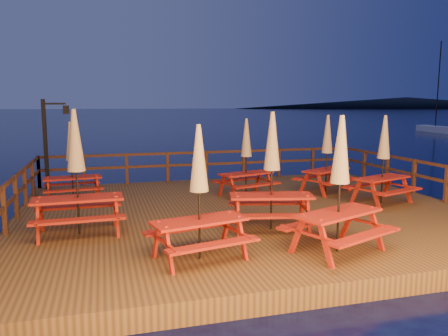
# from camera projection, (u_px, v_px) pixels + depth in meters

# --- Properties ---
(ground) EXTENTS (500.00, 500.00, 0.00)m
(ground) POSITION_uv_depth(u_px,v_px,m) (247.00, 224.00, 11.89)
(ground) COLOR black
(ground) RESTS_ON ground
(deck) EXTENTS (12.00, 10.00, 0.40)m
(deck) POSITION_uv_depth(u_px,v_px,m) (247.00, 217.00, 11.86)
(deck) COLOR #483117
(deck) RESTS_ON ground
(deck_piles) EXTENTS (11.44, 9.44, 1.40)m
(deck_piles) POSITION_uv_depth(u_px,v_px,m) (247.00, 235.00, 11.93)
(deck_piles) COLOR #351D10
(deck_piles) RESTS_ON ground
(railing) EXTENTS (11.80, 9.75, 1.10)m
(railing) POSITION_uv_depth(u_px,v_px,m) (229.00, 172.00, 13.41)
(railing) COLOR #351D10
(railing) RESTS_ON deck
(lamp_post) EXTENTS (0.85, 0.18, 3.00)m
(lamp_post) POSITION_uv_depth(u_px,v_px,m) (50.00, 136.00, 14.47)
(lamp_post) COLOR black
(lamp_post) RESTS_ON deck
(headland_right) EXTENTS (230.40, 86.40, 7.00)m
(headland_right) POSITION_uv_depth(u_px,v_px,m) (406.00, 103.00, 279.61)
(headland_right) COLOR black
(headland_right) RESTS_ON ground
(sailboat) EXTENTS (2.05, 7.00, 10.25)m
(sailboat) POSITION_uv_depth(u_px,v_px,m) (438.00, 129.00, 49.04)
(sailboat) COLOR white
(sailboat) RESTS_ON ground
(picnic_table_0) EXTENTS (1.97, 1.64, 2.74)m
(picnic_table_0) POSITION_uv_depth(u_px,v_px,m) (76.00, 170.00, 9.45)
(picnic_table_0) COLOR #99260D
(picnic_table_0) RESTS_ON deck
(picnic_table_1) EXTENTS (2.18, 1.93, 2.68)m
(picnic_table_1) POSITION_uv_depth(u_px,v_px,m) (272.00, 169.00, 9.83)
(picnic_table_1) COLOR #99260D
(picnic_table_1) RESTS_ON deck
(picnic_table_2) EXTENTS (2.02, 1.79, 2.50)m
(picnic_table_2) POSITION_uv_depth(u_px,v_px,m) (199.00, 190.00, 7.93)
(picnic_table_2) COLOR #99260D
(picnic_table_2) RESTS_ON deck
(picnic_table_3) EXTENTS (2.01, 1.82, 2.40)m
(picnic_table_3) POSITION_uv_depth(u_px,v_px,m) (246.00, 156.00, 13.48)
(picnic_table_3) COLOR #99260D
(picnic_table_3) RESTS_ON deck
(picnic_table_4) EXTENTS (2.15, 1.96, 2.53)m
(picnic_table_4) POSITION_uv_depth(u_px,v_px,m) (383.00, 158.00, 12.46)
(picnic_table_4) COLOR #99260D
(picnic_table_4) RESTS_ON deck
(picnic_table_5) EXTENTS (2.21, 2.08, 2.50)m
(picnic_table_5) POSITION_uv_depth(u_px,v_px,m) (327.00, 152.00, 14.02)
(picnic_table_5) COLOR #99260D
(picnic_table_5) RESTS_ON deck
(picnic_table_6) EXTENTS (1.76, 1.50, 2.33)m
(picnic_table_6) POSITION_uv_depth(u_px,v_px,m) (72.00, 160.00, 12.85)
(picnic_table_6) COLOR #99260D
(picnic_table_6) RESTS_ON deck
(picnic_table_7) EXTENTS (2.29, 2.10, 2.65)m
(picnic_table_7) POSITION_uv_depth(u_px,v_px,m) (340.00, 182.00, 8.31)
(picnic_table_7) COLOR #99260D
(picnic_table_7) RESTS_ON deck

